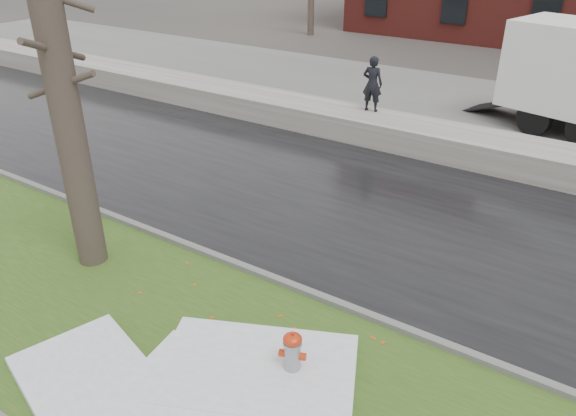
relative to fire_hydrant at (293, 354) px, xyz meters
The scene contains 12 objects.
ground 2.00m from the fire_hydrant, 155.20° to the left, with size 120.00×120.00×0.00m, color #47423D.
verge 1.87m from the fire_hydrant, 166.06° to the right, with size 60.00×4.50×0.04m, color #294717.
road 5.62m from the fire_hydrant, 108.33° to the left, with size 60.00×7.00×0.03m, color black.
parking_lot 13.93m from the fire_hydrant, 97.26° to the left, with size 60.00×9.00×0.03m, color slate.
curb 2.56m from the fire_hydrant, 134.14° to the left, with size 60.00×0.15×0.14m, color slate.
snowbank 9.68m from the fire_hydrant, 100.48° to the left, with size 60.00×1.60×0.75m, color #AEA89F.
fire_hydrant is the anchor object (origin of this frame).
tree 5.72m from the fire_hydrant, behind, with size 1.34×1.56×6.61m.
worker 10.59m from the fire_hydrant, 110.43° to the left, with size 0.59×0.39×1.62m, color black.
snow_patch_near 1.29m from the fire_hydrant, 116.95° to the right, with size 2.60×2.00×0.16m, color white.
snow_patch_far 2.92m from the fire_hydrant, 144.36° to the right, with size 2.20×1.60×0.14m, color white.
snow_patch_side 0.62m from the fire_hydrant, 149.24° to the right, with size 2.80×1.80×0.18m, color white.
Camera 1 is at (5.05, -5.86, 5.90)m, focal length 35.00 mm.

